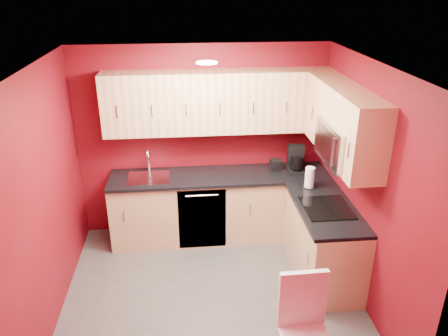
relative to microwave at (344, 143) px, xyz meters
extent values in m
plane|color=#504E4B|center=(-1.39, -0.20, -1.66)|extent=(3.20, 3.20, 0.00)
plane|color=white|center=(-1.39, -0.20, 0.84)|extent=(3.20, 3.20, 0.00)
plane|color=maroon|center=(-1.39, 1.30, -0.41)|extent=(3.20, 0.00, 3.20)
plane|color=maroon|center=(-1.39, -1.70, -0.41)|extent=(3.20, 0.00, 3.20)
plane|color=maroon|center=(-2.99, -0.20, -0.41)|extent=(0.00, 3.00, 3.00)
plane|color=maroon|center=(0.21, -0.20, -0.41)|extent=(0.00, 3.00, 3.00)
cube|color=#DCAE7E|center=(-1.19, 1.00, -1.22)|extent=(2.80, 0.60, 0.87)
cube|color=#DCAE7E|center=(-0.09, 0.05, -1.22)|extent=(0.60, 1.30, 0.87)
cube|color=black|center=(-1.19, 0.99, -0.77)|extent=(2.80, 0.63, 0.04)
cube|color=black|center=(-0.11, 0.04, -0.77)|extent=(0.63, 1.27, 0.04)
cube|color=#E1BE7F|center=(-1.19, 1.13, 0.17)|extent=(2.80, 0.35, 0.75)
cube|color=#E1BE7F|center=(0.03, 0.67, 0.17)|extent=(0.35, 0.57, 0.75)
cube|color=#E1BE7F|center=(0.03, -0.49, 0.17)|extent=(0.35, 0.22, 0.75)
cube|color=#E1BE7F|center=(0.03, 0.00, 0.38)|extent=(0.35, 0.76, 0.33)
cube|color=silver|center=(0.01, 0.00, 0.00)|extent=(0.40, 0.76, 0.42)
cube|color=black|center=(-0.18, 0.00, 0.00)|extent=(0.02, 0.62, 0.33)
cylinder|color=silver|center=(-0.20, -0.23, 0.00)|extent=(0.02, 0.02, 0.29)
cube|color=black|center=(-0.11, 0.00, -0.74)|extent=(0.50, 0.55, 0.01)
cube|color=silver|center=(-2.09, 0.98, -0.75)|extent=(0.52, 0.42, 0.02)
cylinder|color=silver|center=(-2.09, 1.18, -0.62)|extent=(0.02, 0.02, 0.26)
torus|color=silver|center=(-2.09, 1.11, -0.49)|extent=(0.02, 0.16, 0.16)
cylinder|color=silver|center=(-2.09, 1.04, -0.55)|extent=(0.02, 0.02, 0.12)
cube|color=black|center=(-1.44, 0.71, -1.22)|extent=(0.60, 0.02, 0.82)
cylinder|color=white|center=(-1.39, 0.10, 0.82)|extent=(0.20, 0.20, 0.01)
camera|label=1|loc=(-1.64, -4.04, 1.57)|focal=35.00mm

